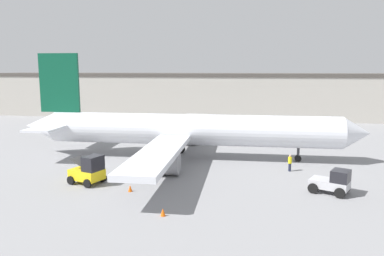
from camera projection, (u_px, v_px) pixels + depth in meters
name	position (u px, v px, depth m)	size (l,w,h in m)	color
ground_plane	(192.00, 158.00, 41.91)	(400.00, 400.00, 0.00)	gray
terminal_building	(194.00, 95.00, 78.21)	(85.40, 11.51, 8.95)	#ADA89E
airplane	(183.00, 130.00, 41.55)	(38.62, 34.79, 11.63)	silver
ground_crew_worker	(290.00, 162.00, 36.41)	(0.36, 0.36, 1.65)	#1E2338
baggage_tug	(333.00, 182.00, 29.92)	(3.46, 3.03, 2.00)	#B2B2B7
belt_loader_truck	(89.00, 171.00, 32.44)	(3.22, 2.89, 2.53)	yellow
pushback_tug	(162.00, 160.00, 36.45)	(3.13, 2.51, 2.33)	#B2B2B7
safety_cone_near	(163.00, 212.00, 25.41)	(0.36, 0.36, 0.55)	#EF590F
safety_cone_far	(130.00, 188.00, 30.48)	(0.36, 0.36, 0.55)	#EF590F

